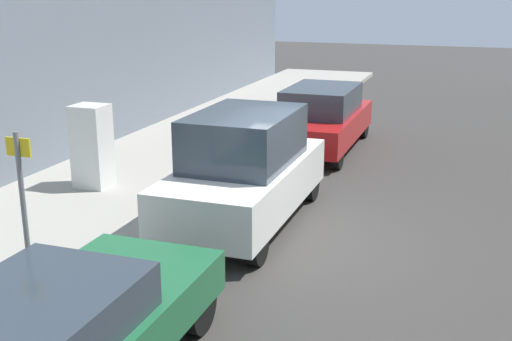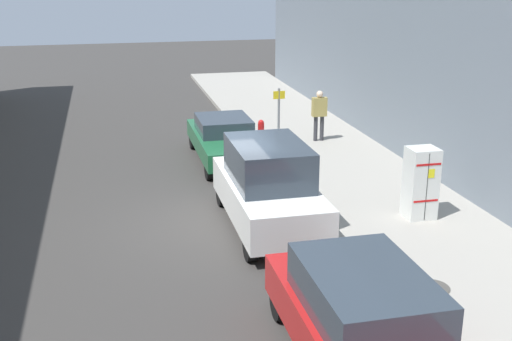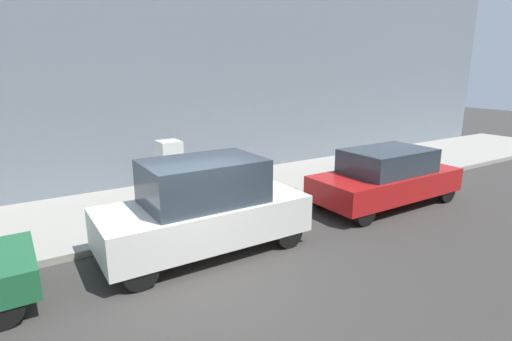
% 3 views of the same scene
% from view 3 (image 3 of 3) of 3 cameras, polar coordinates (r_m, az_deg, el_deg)
% --- Properties ---
extents(ground_plane, '(80.00, 80.00, 0.00)m').
position_cam_3_polar(ground_plane, '(8.18, -6.78, -15.26)').
color(ground_plane, '#383533').
extents(sidewalk_slab, '(4.44, 44.00, 0.17)m').
position_cam_3_polar(sidewalk_slab, '(12.06, -16.25, -5.38)').
color(sidewalk_slab, '#9E998E').
rests_on(sidewalk_slab, ground).
extents(building_facade_near, '(2.12, 39.60, 8.75)m').
position_cam_3_polar(building_facade_near, '(14.60, -21.26, 14.73)').
color(building_facade_near, slate).
rests_on(building_facade_near, ground).
extents(discarded_refrigerator, '(0.71, 0.65, 1.77)m').
position_cam_3_polar(discarded_refrigerator, '(12.45, -12.15, 0.15)').
color(discarded_refrigerator, silver).
rests_on(discarded_refrigerator, sidewalk_slab).
extents(manhole_cover, '(0.70, 0.70, 0.02)m').
position_cam_3_polar(manhole_cover, '(13.06, 4.72, -2.91)').
color(manhole_cover, '#47443F').
rests_on(manhole_cover, sidewalk_slab).
extents(parked_van_white, '(1.93, 4.61, 2.13)m').
position_cam_3_polar(parked_van_white, '(8.95, -7.45, -5.24)').
color(parked_van_white, silver).
rests_on(parked_van_white, ground).
extents(parked_suv_red, '(1.96, 4.78, 1.73)m').
position_cam_3_polar(parked_suv_red, '(12.63, 18.12, -0.84)').
color(parked_suv_red, red).
rests_on(parked_suv_red, ground).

